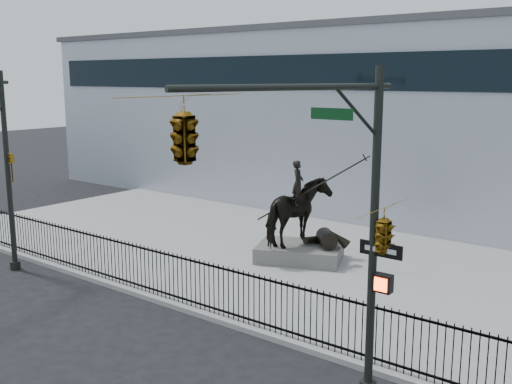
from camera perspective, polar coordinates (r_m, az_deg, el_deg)
The scene contains 7 objects.
ground at distance 17.75m, azimuth -10.68°, elevation -11.74°, with size 120.00×120.00×0.00m, color black.
plaza at distance 22.66m, azimuth 2.72°, elevation -6.32°, with size 30.00×12.00×0.15m, color gray.
building at distance 33.23m, azimuth 15.89°, elevation 6.55°, with size 44.00×14.00×9.00m, color silver.
picket_fence at distance 18.23m, azimuth -7.82°, elevation -8.01°, with size 22.10×0.10×1.50m.
statue_plinth at distance 22.18m, azimuth 4.16°, elevation -5.75°, with size 3.03×2.08×0.57m, color #4F4C48.
equestrian_statue at distance 21.79m, azimuth 4.37°, elevation -2.05°, with size 3.60×3.00×3.29m.
traffic_signal_right at distance 10.74m, azimuth 3.52°, elevation 0.55°, with size 2.17×6.86×7.00m.
Camera 1 is at (12.41, -10.74, 6.77)m, focal length 42.00 mm.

